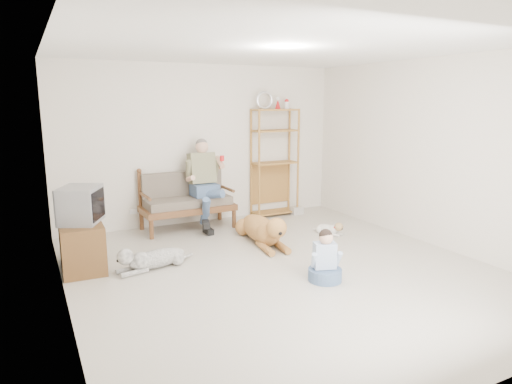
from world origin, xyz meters
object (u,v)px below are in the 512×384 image
loveseat (186,199)px  golden_retriever (263,230)px  etagere (275,161)px  tv_stand (81,245)px

loveseat → golden_retriever: loveseat is taller
etagere → tv_stand: etagere is taller
loveseat → tv_stand: size_ratio=1.65×
loveseat → golden_retriever: 1.55m
etagere → golden_retriever: etagere is taller
loveseat → etagere: size_ratio=0.67×
golden_retriever → etagere: bearing=61.9°
etagere → tv_stand: (-3.53, -1.32, -0.70)m
loveseat → tv_stand: bearing=-146.9°
loveseat → tv_stand: (-1.79, -1.21, -0.19)m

